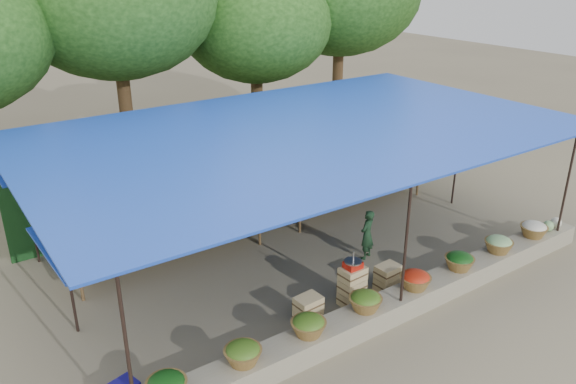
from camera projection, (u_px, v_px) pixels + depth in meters
ground at (303, 254)px, 12.17m from camera, size 60.00×60.00×0.00m
stone_curb at (394, 306)px, 10.01m from camera, size 10.60×0.55×0.40m
stall_canopy at (303, 135)px, 11.18m from camera, size 10.80×6.60×2.82m
produce_baskets at (391, 290)px, 9.81m from camera, size 8.98×0.58×0.34m
netting_backdrop at (230, 160)px, 14.08m from camera, size 10.60×0.06×2.50m
tree_row at (189, 7)px, 15.24m from camera, size 16.51×5.50×7.12m
fruit_table_left at (169, 235)px, 11.66m from camera, size 4.21×0.95×0.93m
fruit_table_right at (352, 184)px, 14.28m from camera, size 4.21×0.95×0.93m
crate_counter at (351, 290)px, 10.29m from camera, size 2.37×0.37×0.77m
weighing_scale at (353, 264)px, 10.09m from camera, size 0.32×0.32×0.34m
vendor_seated at (367, 235)px, 11.82m from camera, size 0.47×0.39×1.10m
customer_left at (105, 220)px, 11.60m from camera, size 1.11×1.00×1.86m
customer_mid at (306, 169)px, 14.39m from camera, size 1.36×1.07×1.85m
customer_right at (397, 154)px, 15.76m from camera, size 1.05×0.91×1.70m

